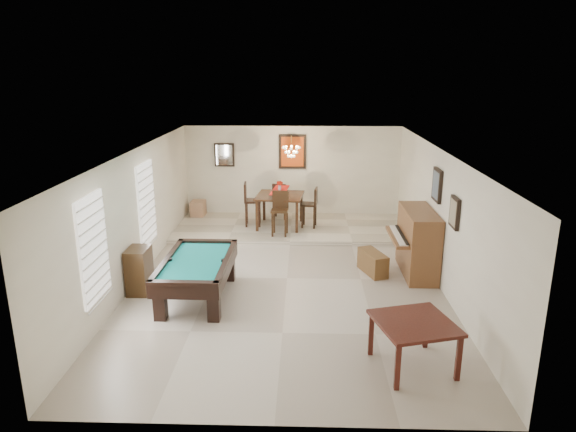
# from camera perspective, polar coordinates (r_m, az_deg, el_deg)

# --- Properties ---
(ground_plane) EXTENTS (6.00, 9.00, 0.02)m
(ground_plane) POSITION_cam_1_polar(r_m,az_deg,el_deg) (10.54, -0.10, -6.98)
(ground_plane) COLOR beige
(wall_back) EXTENTS (6.00, 0.04, 2.60)m
(wall_back) POSITION_cam_1_polar(r_m,az_deg,el_deg) (14.47, 0.49, 4.85)
(wall_back) COLOR silver
(wall_back) RESTS_ON ground_plane
(wall_front) EXTENTS (6.00, 0.04, 2.60)m
(wall_front) POSITION_cam_1_polar(r_m,az_deg,el_deg) (5.91, -1.61, -12.36)
(wall_front) COLOR silver
(wall_front) RESTS_ON ground_plane
(wall_left) EXTENTS (0.04, 9.00, 2.60)m
(wall_left) POSITION_cam_1_polar(r_m,az_deg,el_deg) (10.62, -16.50, 0.03)
(wall_left) COLOR silver
(wall_left) RESTS_ON ground_plane
(wall_right) EXTENTS (0.04, 9.00, 2.60)m
(wall_right) POSITION_cam_1_polar(r_m,az_deg,el_deg) (10.44, 16.59, -0.26)
(wall_right) COLOR silver
(wall_right) RESTS_ON ground_plane
(ceiling) EXTENTS (6.00, 9.00, 0.04)m
(ceiling) POSITION_cam_1_polar(r_m,az_deg,el_deg) (9.81, -0.11, 7.19)
(ceiling) COLOR white
(ceiling) RESTS_ON wall_back
(dining_step) EXTENTS (6.00, 2.50, 0.12)m
(dining_step) POSITION_cam_1_polar(r_m,az_deg,el_deg) (13.56, 0.36, -1.33)
(dining_step) COLOR beige
(dining_step) RESTS_ON ground_plane
(window_left_front) EXTENTS (0.06, 1.00, 1.70)m
(window_left_front) POSITION_cam_1_polar(r_m,az_deg,el_deg) (8.62, -20.81, -3.38)
(window_left_front) COLOR white
(window_left_front) RESTS_ON wall_left
(window_left_rear) EXTENTS (0.06, 1.00, 1.70)m
(window_left_rear) POSITION_cam_1_polar(r_m,az_deg,el_deg) (11.14, -15.46, 1.37)
(window_left_rear) COLOR white
(window_left_rear) RESTS_ON wall_left
(pool_table) EXTENTS (1.21, 2.21, 0.73)m
(pool_table) POSITION_cam_1_polar(r_m,az_deg,el_deg) (9.69, -10.01, -6.96)
(pool_table) COLOR black
(pool_table) RESTS_ON ground_plane
(square_table) EXTENTS (1.27, 1.27, 0.71)m
(square_table) POSITION_cam_1_polar(r_m,az_deg,el_deg) (7.69, 13.72, -13.67)
(square_table) COLOR #38130E
(square_table) RESTS_ON ground_plane
(upright_piano) EXTENTS (0.91, 1.62, 1.35)m
(upright_piano) POSITION_cam_1_polar(r_m,az_deg,el_deg) (10.87, 13.41, -2.84)
(upright_piano) COLOR brown
(upright_piano) RESTS_ON ground_plane
(piano_bench) EXTENTS (0.58, 0.89, 0.46)m
(piano_bench) POSITION_cam_1_polar(r_m,az_deg,el_deg) (10.86, 9.39, -5.13)
(piano_bench) COLOR brown
(piano_bench) RESTS_ON ground_plane
(apothecary_chest) EXTENTS (0.39, 0.58, 0.88)m
(apothecary_chest) POSITION_cam_1_polar(r_m,az_deg,el_deg) (10.16, -16.21, -5.82)
(apothecary_chest) COLOR black
(apothecary_chest) RESTS_ON ground_plane
(dining_table) EXTENTS (1.28, 1.28, 0.97)m
(dining_table) POSITION_cam_1_polar(r_m,az_deg,el_deg) (13.40, -0.92, 0.87)
(dining_table) COLOR black
(dining_table) RESTS_ON dining_step
(flower_vase) EXTENTS (0.17, 0.17, 0.25)m
(flower_vase) POSITION_cam_1_polar(r_m,az_deg,el_deg) (13.25, -0.93, 3.42)
(flower_vase) COLOR red
(flower_vase) RESTS_ON dining_table
(dining_chair_south) EXTENTS (0.43, 0.43, 1.09)m
(dining_chair_south) POSITION_cam_1_polar(r_m,az_deg,el_deg) (12.66, -0.93, 0.24)
(dining_chair_south) COLOR black
(dining_chair_south) RESTS_ON dining_step
(dining_chair_north) EXTENTS (0.42, 0.42, 1.00)m
(dining_chair_north) POSITION_cam_1_polar(r_m,az_deg,el_deg) (14.11, -0.87, 1.73)
(dining_chair_north) COLOR black
(dining_chair_north) RESTS_ON dining_step
(dining_chair_west) EXTENTS (0.45, 0.45, 1.15)m
(dining_chair_west) POSITION_cam_1_polar(r_m,az_deg,el_deg) (13.47, -3.93, 1.31)
(dining_chair_west) COLOR black
(dining_chair_west) RESTS_ON dining_step
(dining_chair_east) EXTENTS (0.44, 0.44, 1.04)m
(dining_chair_east) POSITION_cam_1_polar(r_m,az_deg,el_deg) (13.34, 2.35, 0.96)
(dining_chair_east) COLOR black
(dining_chair_east) RESTS_ON dining_step
(corner_bench) EXTENTS (0.39, 0.48, 0.42)m
(corner_bench) POSITION_cam_1_polar(r_m,az_deg,el_deg) (14.67, -9.95, 0.86)
(corner_bench) COLOR tan
(corner_bench) RESTS_ON dining_step
(chandelier) EXTENTS (0.44, 0.44, 0.60)m
(chandelier) POSITION_cam_1_polar(r_m,az_deg,el_deg) (13.03, 0.37, 7.62)
(chandelier) COLOR #FFE5B2
(chandelier) RESTS_ON ceiling
(back_painting) EXTENTS (0.75, 0.06, 0.95)m
(back_painting) POSITION_cam_1_polar(r_m,az_deg,el_deg) (14.33, 0.49, 7.17)
(back_painting) COLOR #D84C14
(back_painting) RESTS_ON wall_back
(back_mirror) EXTENTS (0.55, 0.06, 0.65)m
(back_mirror) POSITION_cam_1_polar(r_m,az_deg,el_deg) (14.51, -7.08, 6.76)
(back_mirror) COLOR white
(back_mirror) RESTS_ON wall_back
(right_picture_upper) EXTENTS (0.06, 0.55, 0.65)m
(right_picture_upper) POSITION_cam_1_polar(r_m,az_deg,el_deg) (10.56, 16.24, 3.32)
(right_picture_upper) COLOR slate
(right_picture_upper) RESTS_ON wall_right
(right_picture_lower) EXTENTS (0.06, 0.45, 0.55)m
(right_picture_lower) POSITION_cam_1_polar(r_m,az_deg,el_deg) (9.39, 18.03, 0.37)
(right_picture_lower) COLOR gray
(right_picture_lower) RESTS_ON wall_right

